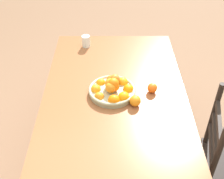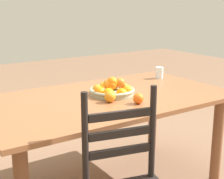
# 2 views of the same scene
# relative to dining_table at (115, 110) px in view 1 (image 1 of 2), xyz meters

# --- Properties ---
(ground_plane) EXTENTS (12.00, 12.00, 0.00)m
(ground_plane) POSITION_rel_dining_table_xyz_m (0.00, 0.00, -0.65)
(ground_plane) COLOR #815F48
(dining_table) EXTENTS (1.85, 1.05, 0.76)m
(dining_table) POSITION_rel_dining_table_xyz_m (0.00, 0.00, 0.00)
(dining_table) COLOR #935835
(dining_table) RESTS_ON ground
(fruit_bowl) EXTENTS (0.34, 0.34, 0.14)m
(fruit_bowl) POSITION_rel_dining_table_xyz_m (-0.06, -0.02, 0.15)
(fruit_bowl) COLOR #A4A88A
(fruit_bowl) RESTS_ON dining_table
(orange_loose_0) EXTENTS (0.08, 0.08, 0.08)m
(orange_loose_0) POSITION_rel_dining_table_xyz_m (0.06, 0.14, 0.15)
(orange_loose_0) COLOR orange
(orange_loose_0) RESTS_ON dining_table
(orange_loose_1) EXTENTS (0.07, 0.07, 0.07)m
(orange_loose_1) POSITION_rel_dining_table_xyz_m (-0.08, 0.28, 0.15)
(orange_loose_1) COLOR orange
(orange_loose_1) RESTS_ON dining_table
(drinking_glass) EXTENTS (0.07, 0.07, 0.10)m
(drinking_glass) POSITION_rel_dining_table_xyz_m (-0.74, -0.25, 0.16)
(drinking_glass) COLOR silver
(drinking_glass) RESTS_ON dining_table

